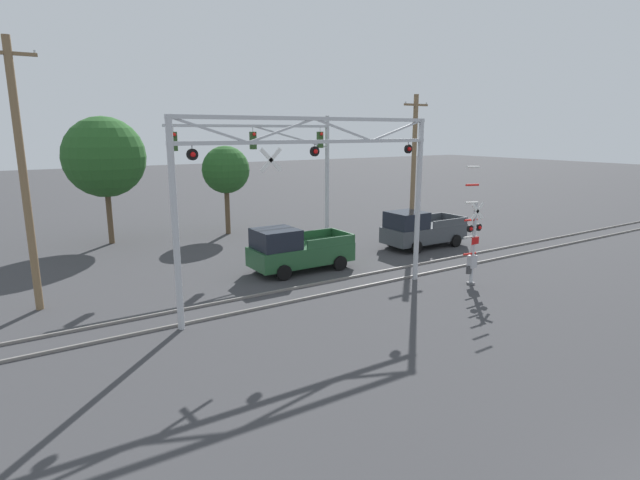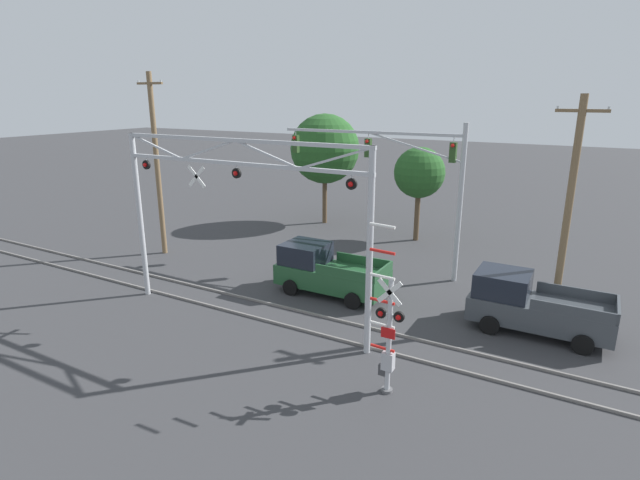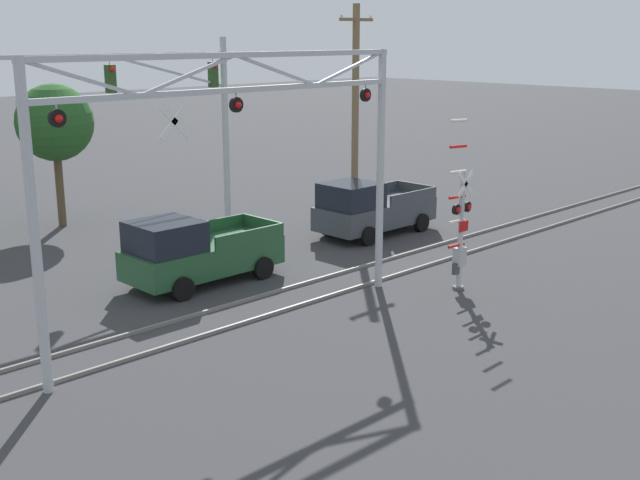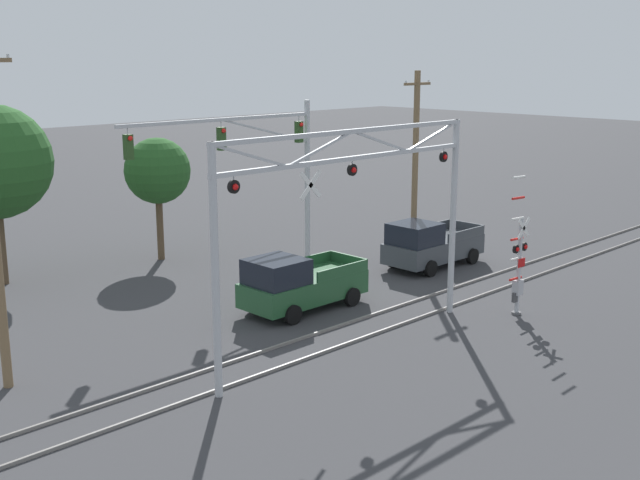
# 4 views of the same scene
# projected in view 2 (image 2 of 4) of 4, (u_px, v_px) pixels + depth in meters

# --- Properties ---
(rail_track_near) EXTENTS (80.00, 0.08, 0.10)m
(rail_track_near) POSITION_uv_depth(u_px,v_px,m) (248.00, 316.00, 20.41)
(rail_track_near) COLOR gray
(rail_track_near) RESTS_ON ground_plane
(rail_track_far) EXTENTS (80.00, 0.08, 0.10)m
(rail_track_far) POSITION_uv_depth(u_px,v_px,m) (268.00, 303.00, 21.61)
(rail_track_far) COLOR gray
(rail_track_far) RESTS_ON ground_plane
(crossing_gantry) EXTENTS (11.15, 0.27, 7.21)m
(crossing_gantry) POSITION_uv_depth(u_px,v_px,m) (238.00, 200.00, 18.82)
(crossing_gantry) COLOR #B7BABF
(crossing_gantry) RESTS_ON ground_plane
(crossing_signal_mast) EXTENTS (1.16, 0.35, 5.27)m
(crossing_signal_mast) POSITION_uv_depth(u_px,v_px,m) (388.00, 336.00, 14.77)
(crossing_signal_mast) COLOR #B7BABF
(crossing_signal_mast) RESTS_ON ground_plane
(traffic_signal_span) EXTENTS (9.65, 0.39, 7.55)m
(traffic_signal_span) POSITION_uv_depth(u_px,v_px,m) (413.00, 171.00, 24.06)
(traffic_signal_span) COLOR #B7BABF
(traffic_signal_span) RESTS_ON ground_plane
(pickup_truck_lead) EXTENTS (5.02, 2.34, 2.20)m
(pickup_truck_lead) POSITION_uv_depth(u_px,v_px,m) (326.00, 271.00, 22.67)
(pickup_truck_lead) COLOR #23512D
(pickup_truck_lead) RESTS_ON ground_plane
(pickup_truck_following) EXTENTS (5.09, 2.34, 2.20)m
(pickup_truck_following) POSITION_uv_depth(u_px,v_px,m) (531.00, 305.00, 18.98)
(pickup_truck_following) COLOR #3D4247
(pickup_truck_following) RESTS_ON ground_plane
(utility_pole_left) EXTENTS (1.80, 0.28, 9.92)m
(utility_pole_left) POSITION_uv_depth(u_px,v_px,m) (157.00, 164.00, 27.27)
(utility_pole_left) COLOR brown
(utility_pole_left) RESTS_ON ground_plane
(utility_pole_right) EXTENTS (1.80, 0.28, 8.79)m
(utility_pole_right) POSITION_uv_depth(u_px,v_px,m) (568.00, 210.00, 18.94)
(utility_pole_right) COLOR brown
(utility_pole_right) RESTS_ON ground_plane
(background_tree_beyond_span) EXTENTS (3.07, 3.07, 5.77)m
(background_tree_beyond_span) POSITION_uv_depth(u_px,v_px,m) (419.00, 173.00, 30.05)
(background_tree_beyond_span) COLOR brown
(background_tree_beyond_span) RESTS_ON ground_plane
(background_tree_far_left_verge) EXTENTS (4.72, 4.72, 7.55)m
(background_tree_far_left_verge) POSITION_uv_depth(u_px,v_px,m) (325.00, 149.00, 34.03)
(background_tree_far_left_verge) COLOR brown
(background_tree_far_left_verge) RESTS_ON ground_plane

